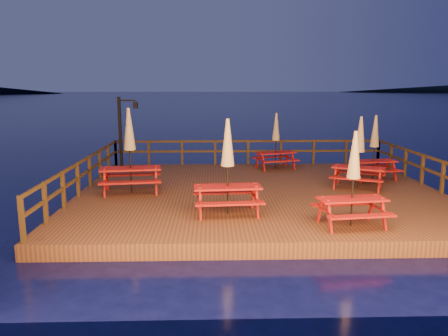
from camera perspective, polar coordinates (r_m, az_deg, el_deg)
The scene contains 11 objects.
ground at distance 14.88m, azimuth 4.69°, elevation -4.40°, with size 500.00×500.00×0.00m, color #050731.
deck at distance 14.83m, azimuth 4.70°, elevation -3.66°, with size 12.00×10.00×0.40m, color #472C16.
deck_piles at distance 14.96m, azimuth 4.67°, elevation -5.51°, with size 11.44×9.44×1.40m.
railing at distance 16.36m, azimuth 4.07°, elevation 1.17°, with size 11.80×9.75×1.10m.
lamp_post at distance 19.27m, azimuth -12.98°, elevation 5.47°, with size 0.85×0.18×3.00m.
picnic_table_0 at distance 11.75m, azimuth 0.47°, elevation 0.35°, with size 1.93×1.63×2.62m.
picnic_table_1 at distance 17.11m, azimuth 19.03°, elevation 2.67°, with size 1.88×1.63×2.41m.
picnic_table_2 at distance 18.46m, azimuth 6.79°, elevation 3.66°, with size 1.96×1.77×2.35m.
picnic_table_3 at distance 14.45m, azimuth -12.19°, elevation 2.39°, with size 2.13×1.83×2.77m.
picnic_table_4 at distance 11.22m, azimuth 16.53°, elevation -1.20°, with size 1.84×1.58×2.40m.
picnic_table_5 at distance 15.46m, azimuth 17.28°, elevation 2.08°, with size 2.16×2.01×2.46m.
Camera 1 is at (-1.63, -14.27, 3.89)m, focal length 35.00 mm.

